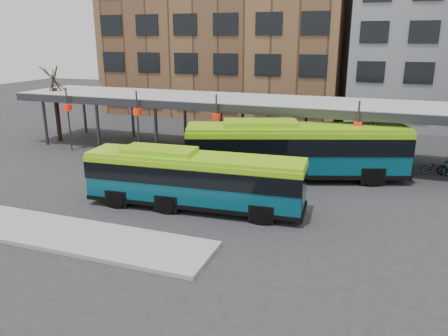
# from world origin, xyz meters

# --- Properties ---
(ground) EXTENTS (120.00, 120.00, 0.00)m
(ground) POSITION_xyz_m (0.00, 0.00, 0.00)
(ground) COLOR #28282B
(ground) RESTS_ON ground
(boarding_island) EXTENTS (14.00, 3.00, 0.18)m
(boarding_island) POSITION_xyz_m (-5.50, -3.00, 0.09)
(boarding_island) COLOR gray
(boarding_island) RESTS_ON ground
(canopy) EXTENTS (40.00, 6.53, 4.80)m
(canopy) POSITION_xyz_m (-0.06, 12.87, 3.91)
(canopy) COLOR #999B9E
(canopy) RESTS_ON ground
(tree) EXTENTS (1.64, 1.64, 5.60)m
(tree) POSITION_xyz_m (-18.00, 12.00, 2.43)
(tree) COLOR black
(tree) RESTS_ON ground
(building_brick) EXTENTS (26.00, 14.00, 22.00)m
(building_brick) POSITION_xyz_m (-10.00, 32.00, 11.00)
(building_brick) COLOR brown
(building_brick) RESTS_ON ground
(bus_front) EXTENTS (11.16, 3.11, 3.04)m
(bus_front) POSITION_xyz_m (-1.31, 1.98, 1.58)
(bus_front) COLOR #084658
(bus_front) RESTS_ON ground
(bus_rear) EXTENTS (13.33, 6.98, 3.62)m
(bus_rear) POSITION_xyz_m (2.56, 8.43, 1.89)
(bus_rear) COLOR #084658
(bus_rear) RESTS_ON ground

